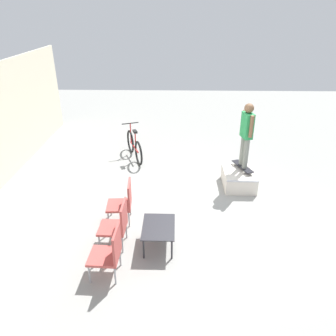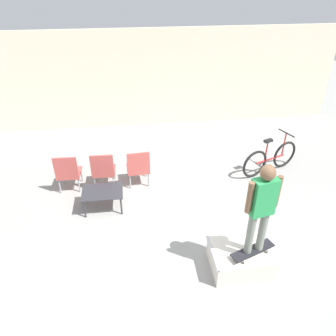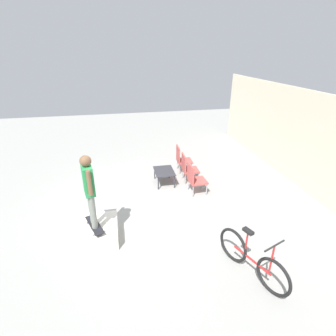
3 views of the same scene
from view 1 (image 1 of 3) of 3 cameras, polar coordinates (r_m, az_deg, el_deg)
ground_plane at (r=7.77m, az=5.49°, el=-7.01°), size 24.00×24.00×0.00m
skate_ramp_box at (r=8.75m, az=12.20°, el=-1.87°), size 1.05×0.79×0.44m
skateboard_on_ramp at (r=8.77m, az=12.86°, el=0.27°), size 0.83×0.47×0.07m
person_skater at (r=8.40m, az=13.53°, el=6.33°), size 0.56×0.27×1.66m
coffee_table at (r=6.43m, az=-1.65°, el=-10.49°), size 0.87×0.62×0.45m
patio_chair_left at (r=5.83m, az=-10.14°, el=-14.11°), size 0.54×0.54×0.96m
patio_chair_center at (r=6.45m, az=-8.83°, el=-9.52°), size 0.54×0.54×0.96m
patio_chair_right at (r=7.11m, az=-7.77°, el=-5.70°), size 0.55×0.55×0.96m
bicycle at (r=10.13m, az=-5.89°, el=3.77°), size 1.64×0.73×1.02m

